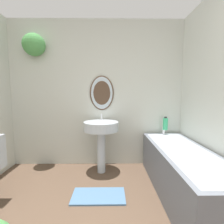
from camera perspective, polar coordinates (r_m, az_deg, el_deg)
wall_back at (r=2.75m, az=-7.11°, el=7.61°), size 2.95×0.34×2.40m
pedestal_sink at (r=2.48m, az=-3.85°, el=-6.92°), size 0.52×0.52×0.89m
bathtub at (r=2.21m, az=23.89°, el=-18.64°), size 0.61×1.69×0.62m
shampoo_bottle at (r=2.78m, az=18.26°, el=-3.94°), size 0.08×0.08×0.21m
bath_mat at (r=2.14m, az=-4.75°, el=-27.35°), size 0.62×0.32×0.02m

